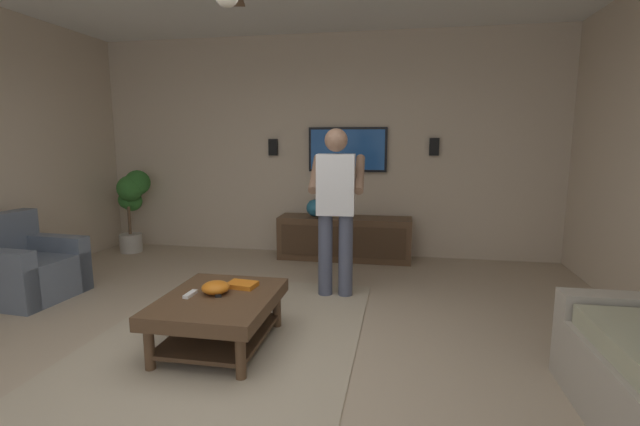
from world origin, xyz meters
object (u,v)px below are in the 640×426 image
armchair (24,270)px  potted_plant_tall (132,198)px  coffee_table (219,309)px  book (242,285)px  media_console (344,238)px  remote_black (219,293)px  wall_speaker_right (273,147)px  bowl (216,287)px  tv (348,150)px  remote_white (190,294)px  wall_speaker_left (434,147)px  person_standing (336,203)px  vase_round (315,208)px

armchair → potted_plant_tall: size_ratio=0.77×
armchair → coffee_table: (-0.66, -2.30, 0.02)m
armchair → book: bearing=-6.5°
media_console → book: (-2.45, 0.49, 0.14)m
potted_plant_tall → remote_black: 3.44m
potted_plant_tall → wall_speaker_right: size_ratio=5.11×
potted_plant_tall → bowl: 3.41m
media_console → remote_black: bearing=-12.8°
tv → book: (-2.69, 0.49, -0.99)m
potted_plant_tall → remote_white: (-2.59, -2.12, -0.34)m
armchair → tv: bearing=41.8°
media_console → tv: tv is taller
coffee_table → wall_speaker_left: size_ratio=4.55×
remote_black → wall_speaker_left: bearing=-51.8°
armchair → wall_speaker_right: 3.16m
person_standing → potted_plant_tall: person_standing is taller
book → vase_round: bearing=95.4°
potted_plant_tall → wall_speaker_left: 4.09m
tv → book: 2.91m
armchair → wall_speaker_left: (2.26, -3.99, 1.17)m
coffee_table → person_standing: size_ratio=0.61×
coffee_table → media_console: 2.74m
media_console → tv: bearing=180.0°
coffee_table → media_console: size_ratio=0.59×
bowl → wall_speaker_right: size_ratio=0.95×
person_standing → vase_round: 1.50m
vase_round → wall_speaker_right: wall_speaker_right is taller
tv → remote_black: tv is taller
coffee_table → wall_speaker_right: (2.93, 0.42, 1.14)m
coffee_table → bowl: (0.04, 0.04, 0.15)m
person_standing → book: bearing=148.1°
armchair → tv: tv is taller
media_console → wall_speaker_left: (0.25, -1.10, 1.17)m
potted_plant_tall → book: bearing=-133.8°
potted_plant_tall → bowl: bearing=-137.6°
remote_black → person_standing: bearing=-50.2°
tv → person_standing: (-1.63, -0.09, -0.47)m
remote_white → vase_round: (2.72, -0.40, 0.25)m
book → wall_speaker_left: size_ratio=1.00×
remote_black → book: book is taller
remote_white → wall_speaker_left: wall_speaker_left is taller
armchair → remote_black: (-0.63, -2.29, 0.13)m
media_console → bowl: (-2.63, 0.62, 0.17)m
bowl → remote_white: 0.19m
remote_white → wall_speaker_right: size_ratio=0.68×
remote_white → bowl: bearing=117.3°
coffee_table → potted_plant_tall: potted_plant_tall is taller
vase_round → wall_speaker_left: wall_speaker_left is taller
vase_round → wall_speaker_right: 1.02m
coffee_table → vase_round: vase_round is taller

